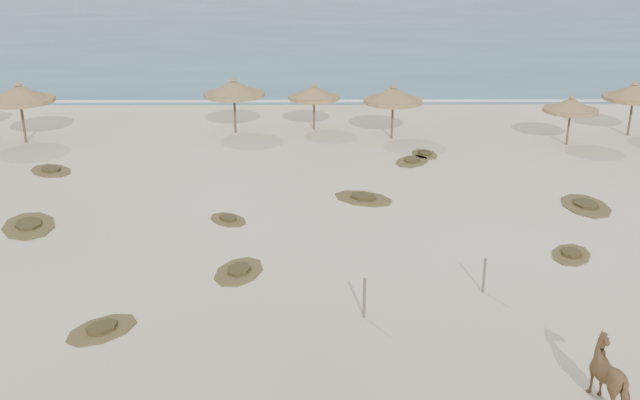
# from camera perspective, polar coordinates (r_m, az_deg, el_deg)

# --- Properties ---
(ground) EXTENTS (160.00, 160.00, 0.00)m
(ground) POSITION_cam_1_polar(r_m,az_deg,el_deg) (20.88, -3.28, -7.26)
(ground) COLOR beige
(ground) RESTS_ON ground
(ocean) EXTENTS (200.00, 100.00, 0.01)m
(ocean) POSITION_cam_1_polar(r_m,az_deg,el_deg) (94.03, -1.19, 14.18)
(ocean) COLOR #265673
(ocean) RESTS_ON ground
(foam_line) EXTENTS (70.00, 0.60, 0.01)m
(foam_line) POSITION_cam_1_polar(r_m,az_deg,el_deg) (45.57, -1.81, 7.90)
(foam_line) COLOR white
(foam_line) RESTS_ON ground
(palapa_1) EXTENTS (3.80, 3.80, 3.15)m
(palapa_1) POSITION_cam_1_polar(r_m,az_deg,el_deg) (38.42, -22.93, 7.78)
(palapa_1) COLOR brown
(palapa_1) RESTS_ON ground
(palapa_2) EXTENTS (3.66, 3.66, 2.98)m
(palapa_2) POSITION_cam_1_polar(r_m,az_deg,el_deg) (37.68, -6.90, 8.79)
(palapa_2) COLOR brown
(palapa_2) RESTS_ON ground
(palapa_3) EXTENTS (3.28, 3.28, 2.56)m
(palapa_3) POSITION_cam_1_polar(r_m,az_deg,el_deg) (38.08, -0.48, 8.55)
(palapa_3) COLOR brown
(palapa_3) RESTS_ON ground
(palapa_4) EXTENTS (3.38, 3.38, 2.85)m
(palapa_4) POSITION_cam_1_polar(r_m,az_deg,el_deg) (36.47, 5.87, 8.29)
(palapa_4) COLOR brown
(palapa_4) RESTS_ON ground
(palapa_5) EXTENTS (3.54, 3.54, 2.54)m
(palapa_5) POSITION_cam_1_polar(r_m,az_deg,el_deg) (37.26, 19.45, 7.13)
(palapa_5) COLOR brown
(palapa_5) RESTS_ON ground
(palapa_6) EXTENTS (3.46, 3.46, 2.90)m
(palapa_6) POSITION_cam_1_polar(r_m,az_deg,el_deg) (40.20, 23.83, 7.85)
(palapa_6) COLOR brown
(palapa_6) RESTS_ON ground
(horse) EXTENTS (1.09, 1.78, 1.40)m
(horse) POSITION_cam_1_polar(r_m,az_deg,el_deg) (17.08, 22.42, -12.94)
(horse) COLOR olive
(horse) RESTS_ON ground
(fence_post_near) EXTENTS (0.11, 0.11, 1.15)m
(fence_post_near) POSITION_cam_1_polar(r_m,az_deg,el_deg) (19.27, 3.57, -7.82)
(fence_post_near) COLOR brown
(fence_post_near) RESTS_ON ground
(fence_post_far) EXTENTS (0.09, 0.09, 1.06)m
(fence_post_far) POSITION_cam_1_polar(r_m,az_deg,el_deg) (21.07, 13.00, -5.91)
(fence_post_far) COLOR brown
(fence_post_far) RESTS_ON ground
(scrub_1) EXTENTS (2.73, 3.26, 0.16)m
(scrub_1) POSITION_cam_1_polar(r_m,az_deg,el_deg) (27.37, -22.27, -1.88)
(scrub_1) COLOR brown
(scrub_1) RESTS_ON ground
(scrub_2) EXTENTS (1.90, 1.93, 0.16)m
(scrub_2) POSITION_cam_1_polar(r_m,az_deg,el_deg) (26.08, -7.36, -1.54)
(scrub_2) COLOR brown
(scrub_2) RESTS_ON ground
(scrub_3) EXTENTS (2.92, 2.66, 0.16)m
(scrub_3) POSITION_cam_1_polar(r_m,az_deg,el_deg) (28.05, 3.48, 0.17)
(scrub_3) COLOR brown
(scrub_3) RESTS_ON ground
(scrub_4) EXTENTS (1.91, 2.17, 0.16)m
(scrub_4) POSITION_cam_1_polar(r_m,az_deg,el_deg) (24.42, 19.45, -4.12)
(scrub_4) COLOR brown
(scrub_4) RESTS_ON ground
(scrub_5) EXTENTS (1.75, 2.68, 0.16)m
(scrub_5) POSITION_cam_1_polar(r_m,az_deg,el_deg) (29.06, 20.48, -0.40)
(scrub_5) COLOR brown
(scrub_5) RESTS_ON ground
(scrub_6) EXTENTS (2.71, 2.69, 0.16)m
(scrub_6) POSITION_cam_1_polar(r_m,az_deg,el_deg) (33.58, -20.72, 2.24)
(scrub_6) COLOR brown
(scrub_6) RESTS_ON ground
(scrub_7) EXTENTS (2.23, 2.49, 0.16)m
(scrub_7) POSITION_cam_1_polar(r_m,az_deg,el_deg) (33.04, 7.37, 3.12)
(scrub_7) COLOR brown
(scrub_7) RESTS_ON ground
(scrub_9) EXTENTS (1.94, 2.42, 0.16)m
(scrub_9) POSITION_cam_1_polar(r_m,az_deg,el_deg) (22.06, -6.52, -5.66)
(scrub_9) COLOR brown
(scrub_9) RESTS_ON ground
(scrub_10) EXTENTS (1.40, 1.91, 0.16)m
(scrub_10) POSITION_cam_1_polar(r_m,az_deg,el_deg) (34.21, 8.36, 3.66)
(scrub_10) COLOR brown
(scrub_10) RESTS_ON ground
(scrub_11) EXTENTS (2.28, 2.29, 0.16)m
(scrub_11) POSITION_cam_1_polar(r_m,az_deg,el_deg) (19.69, -17.04, -9.84)
(scrub_11) COLOR brown
(scrub_11) RESTS_ON ground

